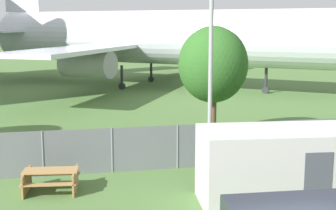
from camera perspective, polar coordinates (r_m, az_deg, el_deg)
perimeter_fence at (r=18.29m, az=1.18°, el=-5.12°), size 56.07×0.07×1.73m
airplane at (r=42.14m, az=-2.43°, el=8.20°), size 36.70×29.24×13.78m
portable_cabin at (r=15.15m, az=13.45°, el=-7.30°), size 5.14×2.72×2.39m
picnic_bench_near_cabin at (r=16.41m, az=-14.09°, el=-8.62°), size 1.97×1.60×0.76m
tree_near_hangar at (r=22.12m, az=5.52°, el=4.88°), size 3.28×3.28×5.51m
light_mast at (r=17.37m, az=5.26°, el=7.54°), size 0.44×0.44×8.06m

